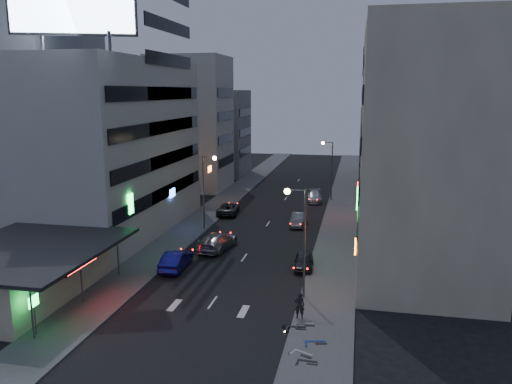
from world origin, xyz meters
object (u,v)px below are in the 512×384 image
(person, at_px, (300,305))
(scooter_blue, at_px, (326,331))
(parked_car_right_near, at_px, (304,261))
(parked_car_right_mid, at_px, (298,220))
(scooter_silver_b, at_px, (314,315))
(scooter_black_b, at_px, (306,318))
(road_car_silver, at_px, (217,241))
(parked_car_left, at_px, (228,209))
(scooter_black_a, at_px, (319,353))
(parked_car_right_far, at_px, (315,197))
(road_car_blue, at_px, (176,260))
(scooter_silver_a, at_px, (315,346))

(person, bearing_deg, scooter_blue, 113.58)
(parked_car_right_near, bearing_deg, parked_car_right_mid, 95.18)
(person, distance_m, scooter_silver_b, 1.18)
(person, xyz_separation_m, scooter_black_b, (0.56, -1.12, -0.33))
(parked_car_right_near, height_order, road_car_silver, road_car_silver)
(parked_car_right_near, xyz_separation_m, road_car_silver, (-8.64, 3.59, 0.17))
(parked_car_right_near, distance_m, parked_car_left, 20.56)
(road_car_silver, distance_m, scooter_black_a, 21.58)
(road_car_silver, xyz_separation_m, scooter_silver_b, (10.46, -13.84, -0.14))
(road_car_silver, distance_m, scooter_black_b, 17.57)
(scooter_silver_b, bearing_deg, parked_car_right_mid, -2.54)
(person, bearing_deg, scooter_black_b, 104.64)
(scooter_black_b, bearing_deg, parked_car_right_far, -1.88)
(road_car_silver, xyz_separation_m, scooter_black_a, (11.13, -18.49, -0.19))
(road_car_silver, bearing_deg, parked_car_right_far, -99.42)
(scooter_black_a, xyz_separation_m, scooter_black_b, (-1.12, 4.05, 0.05))
(road_car_blue, height_order, scooter_silver_b, road_car_blue)
(road_car_silver, bearing_deg, parked_car_left, -71.36)
(parked_car_right_near, bearing_deg, scooter_silver_b, -83.73)
(road_car_blue, relative_size, scooter_silver_a, 2.60)
(parked_car_right_near, relative_size, scooter_black_a, 2.27)
(person, relative_size, scooter_silver_b, 0.96)
(parked_car_right_mid, height_order, scooter_black_b, parked_car_right_mid)
(parked_car_left, relative_size, scooter_silver_a, 2.76)
(scooter_black_b, distance_m, scooter_silver_b, 0.75)
(parked_car_left, bearing_deg, road_car_silver, 94.09)
(scooter_black_a, bearing_deg, parked_car_right_mid, 11.96)
(scooter_silver_a, bearing_deg, scooter_silver_b, 29.20)
(person, relative_size, scooter_black_b, 0.96)
(parked_car_right_near, xyz_separation_m, parked_car_left, (-11.20, 17.25, 0.05))
(scooter_silver_a, distance_m, scooter_silver_b, 4.06)
(parked_car_right_near, xyz_separation_m, parked_car_right_mid, (-2.14, 13.61, 0.03))
(parked_car_right_far, bearing_deg, parked_car_right_mid, -99.86)
(road_car_silver, bearing_deg, parked_car_right_mid, -114.97)
(scooter_black_a, bearing_deg, parked_car_right_far, 8.19)
(road_car_silver, distance_m, scooter_silver_a, 20.91)
(scooter_silver_a, distance_m, scooter_black_b, 3.54)
(road_car_silver, xyz_separation_m, scooter_black_b, (10.01, -14.44, -0.14))
(scooter_silver_a, bearing_deg, parked_car_right_mid, 32.46)
(parked_car_right_far, relative_size, scooter_black_a, 2.81)
(parked_car_right_far, bearing_deg, parked_car_left, -143.43)
(scooter_black_a, distance_m, scooter_silver_b, 4.70)
(parked_car_left, bearing_deg, parked_car_right_far, -143.14)
(parked_car_right_near, relative_size, scooter_black_b, 2.08)
(road_car_blue, distance_m, scooter_silver_a, 17.56)
(scooter_blue, relative_size, scooter_silver_b, 1.03)
(person, distance_m, scooter_silver_a, 4.78)
(parked_car_right_near, height_order, parked_car_right_mid, parked_car_right_mid)
(parked_car_left, height_order, scooter_black_a, parked_car_left)
(parked_car_right_mid, relative_size, scooter_black_b, 2.25)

